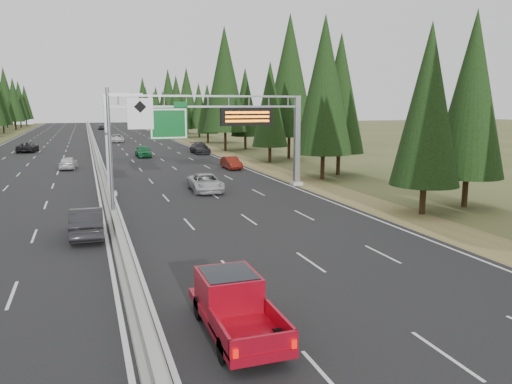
% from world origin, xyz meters
% --- Properties ---
extents(road, '(32.00, 260.00, 0.08)m').
position_xyz_m(road, '(0.00, 80.00, 0.04)').
color(road, black).
rests_on(road, ground).
extents(shoulder_right, '(3.60, 260.00, 0.06)m').
position_xyz_m(shoulder_right, '(17.80, 80.00, 0.03)').
color(shoulder_right, olive).
rests_on(shoulder_right, ground).
extents(median_barrier, '(0.70, 260.00, 0.85)m').
position_xyz_m(median_barrier, '(0.00, 80.00, 0.41)').
color(median_barrier, gray).
rests_on(median_barrier, road).
extents(sign_gantry, '(16.75, 0.98, 7.80)m').
position_xyz_m(sign_gantry, '(8.92, 34.88, 5.27)').
color(sign_gantry, slate).
rests_on(sign_gantry, road).
extents(hov_sign_pole, '(2.80, 0.50, 8.00)m').
position_xyz_m(hov_sign_pole, '(0.58, 24.97, 4.72)').
color(hov_sign_pole, slate).
rests_on(hov_sign_pole, road).
extents(tree_row_right, '(12.21, 242.99, 18.91)m').
position_xyz_m(tree_row_right, '(21.96, 60.97, 9.17)').
color(tree_row_right, black).
rests_on(tree_row_right, ground).
extents(silver_minivan, '(2.62, 5.27, 1.43)m').
position_xyz_m(silver_minivan, '(7.83, 34.33, 0.80)').
color(silver_minivan, '#B2B1B6').
rests_on(silver_minivan, road).
extents(red_pickup, '(1.89, 5.29, 1.72)m').
position_xyz_m(red_pickup, '(2.75, 9.10, 1.03)').
color(red_pickup, black).
rests_on(red_pickup, road).
extents(car_ahead_green, '(1.89, 4.67, 1.59)m').
position_xyz_m(car_ahead_green, '(6.08, 64.09, 0.88)').
color(car_ahead_green, '#166133').
rests_on(car_ahead_green, road).
extents(car_ahead_dkred, '(1.55, 4.14, 1.35)m').
position_xyz_m(car_ahead_dkred, '(13.85, 47.71, 0.76)').
color(car_ahead_dkred, '#62160E').
rests_on(car_ahead_dkred, road).
extents(car_ahead_dkgrey, '(2.27, 5.43, 1.57)m').
position_xyz_m(car_ahead_dkgrey, '(14.50, 66.42, 0.86)').
color(car_ahead_dkgrey, black).
rests_on(car_ahead_dkgrey, road).
extents(car_ahead_white, '(2.53, 5.35, 1.48)m').
position_xyz_m(car_ahead_white, '(4.42, 93.92, 0.82)').
color(car_ahead_white, silver).
rests_on(car_ahead_white, road).
extents(car_ahead_far, '(1.78, 3.99, 1.33)m').
position_xyz_m(car_ahead_far, '(3.27, 146.15, 0.75)').
color(car_ahead_far, black).
rests_on(car_ahead_far, road).
extents(car_onc_near, '(1.76, 4.86, 1.59)m').
position_xyz_m(car_onc_near, '(-1.50, 22.47, 0.88)').
color(car_onc_near, black).
rests_on(car_onc_near, road).
extents(car_onc_white, '(2.10, 4.32, 1.42)m').
position_xyz_m(car_onc_white, '(-3.24, 53.39, 0.79)').
color(car_onc_white, silver).
rests_on(car_onc_white, road).
extents(car_onc_far, '(2.96, 5.67, 1.52)m').
position_xyz_m(car_onc_far, '(-9.60, 77.08, 0.84)').
color(car_onc_far, black).
rests_on(car_onc_far, road).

